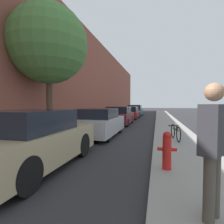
{
  "coord_description": "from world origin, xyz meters",
  "views": [
    {
      "loc": [
        2.03,
        1.43,
        1.64
      ],
      "look_at": [
        -0.58,
        11.76,
        1.16
      ],
      "focal_mm": 28.78,
      "sensor_mm": 36.0,
      "label": 1
    }
  ],
  "objects_px": {
    "street_tree_near": "(49,45)",
    "bicycle": "(176,132)",
    "parked_car_teal": "(135,111)",
    "parked_car_silver": "(99,123)",
    "parked_car_red": "(130,113)",
    "pedestrian": "(213,143)",
    "parked_car_champagne": "(35,141)",
    "parked_car_maroon": "(119,116)",
    "fire_hydrant": "(167,150)"
  },
  "relations": [
    {
      "from": "parked_car_champagne",
      "to": "street_tree_near",
      "type": "bearing_deg",
      "value": 118.14
    },
    {
      "from": "parked_car_red",
      "to": "pedestrian",
      "type": "relative_size",
      "value": 2.47
    },
    {
      "from": "fire_hydrant",
      "to": "street_tree_near",
      "type": "bearing_deg",
      "value": 148.52
    },
    {
      "from": "bicycle",
      "to": "fire_hydrant",
      "type": "bearing_deg",
      "value": -107.37
    },
    {
      "from": "parked_car_silver",
      "to": "parked_car_maroon",
      "type": "xyz_separation_m",
      "value": [
        -0.04,
        5.24,
        -0.0
      ]
    },
    {
      "from": "parked_car_teal",
      "to": "street_tree_near",
      "type": "distance_m",
      "value": 18.05
    },
    {
      "from": "parked_car_red",
      "to": "street_tree_near",
      "type": "xyz_separation_m",
      "value": [
        -2.04,
        -12.2,
        3.74
      ]
    },
    {
      "from": "pedestrian",
      "to": "parked_car_champagne",
      "type": "bearing_deg",
      "value": 102.94
    },
    {
      "from": "parked_car_teal",
      "to": "bicycle",
      "type": "xyz_separation_m",
      "value": [
        3.75,
        -17.08,
        -0.27
      ]
    },
    {
      "from": "street_tree_near",
      "to": "pedestrian",
      "type": "height_order",
      "value": "street_tree_near"
    },
    {
      "from": "parked_car_red",
      "to": "fire_hydrant",
      "type": "bearing_deg",
      "value": -78.57
    },
    {
      "from": "parked_car_teal",
      "to": "fire_hydrant",
      "type": "xyz_separation_m",
      "value": [
        3.21,
        -20.71,
        -0.13
      ]
    },
    {
      "from": "parked_car_teal",
      "to": "parked_car_red",
      "type": "bearing_deg",
      "value": -88.83
    },
    {
      "from": "parked_car_champagne",
      "to": "street_tree_near",
      "type": "height_order",
      "value": "street_tree_near"
    },
    {
      "from": "parked_car_champagne",
      "to": "parked_car_silver",
      "type": "height_order",
      "value": "parked_car_champagne"
    },
    {
      "from": "parked_car_champagne",
      "to": "parked_car_teal",
      "type": "distance_m",
      "value": 21.13
    },
    {
      "from": "street_tree_near",
      "to": "bicycle",
      "type": "height_order",
      "value": "street_tree_near"
    },
    {
      "from": "bicycle",
      "to": "parked_car_maroon",
      "type": "bearing_deg",
      "value": 112.69
    },
    {
      "from": "parked_car_champagne",
      "to": "parked_car_silver",
      "type": "relative_size",
      "value": 0.99
    },
    {
      "from": "parked_car_maroon",
      "to": "fire_hydrant",
      "type": "xyz_separation_m",
      "value": [
        3.14,
        -9.58,
        -0.1
      ]
    },
    {
      "from": "street_tree_near",
      "to": "parked_car_teal",
      "type": "bearing_deg",
      "value": 83.73
    },
    {
      "from": "parked_car_red",
      "to": "pedestrian",
      "type": "xyz_separation_m",
      "value": [
        3.58,
        -17.11,
        0.49
      ]
    },
    {
      "from": "pedestrian",
      "to": "street_tree_near",
      "type": "bearing_deg",
      "value": 81.56
    },
    {
      "from": "parked_car_champagne",
      "to": "street_tree_near",
      "type": "xyz_separation_m",
      "value": [
        -1.91,
        3.57,
        3.68
      ]
    },
    {
      "from": "parked_car_silver",
      "to": "parked_car_red",
      "type": "xyz_separation_m",
      "value": [
        -0.0,
        11.02,
        -0.03
      ]
    },
    {
      "from": "parked_car_silver",
      "to": "street_tree_near",
      "type": "relative_size",
      "value": 0.66
    },
    {
      "from": "parked_car_silver",
      "to": "parked_car_teal",
      "type": "xyz_separation_m",
      "value": [
        -0.11,
        16.37,
        0.03
      ]
    },
    {
      "from": "parked_car_maroon",
      "to": "pedestrian",
      "type": "distance_m",
      "value": 11.9
    },
    {
      "from": "street_tree_near",
      "to": "fire_hydrant",
      "type": "relative_size",
      "value": 6.9
    },
    {
      "from": "parked_car_champagne",
      "to": "parked_car_silver",
      "type": "distance_m",
      "value": 4.76
    },
    {
      "from": "parked_car_maroon",
      "to": "pedestrian",
      "type": "xyz_separation_m",
      "value": [
        3.62,
        -11.33,
        0.46
      ]
    },
    {
      "from": "parked_car_maroon",
      "to": "street_tree_near",
      "type": "bearing_deg",
      "value": -107.31
    },
    {
      "from": "parked_car_silver",
      "to": "bicycle",
      "type": "relative_size",
      "value": 2.69
    },
    {
      "from": "parked_car_maroon",
      "to": "bicycle",
      "type": "distance_m",
      "value": 6.99
    },
    {
      "from": "fire_hydrant",
      "to": "bicycle",
      "type": "distance_m",
      "value": 3.67
    },
    {
      "from": "parked_car_red",
      "to": "fire_hydrant",
      "type": "height_order",
      "value": "parked_car_red"
    },
    {
      "from": "street_tree_near",
      "to": "bicycle",
      "type": "bearing_deg",
      "value": 4.85
    },
    {
      "from": "parked_car_red",
      "to": "parked_car_teal",
      "type": "height_order",
      "value": "parked_car_teal"
    },
    {
      "from": "parked_car_silver",
      "to": "parked_car_red",
      "type": "relative_size",
      "value": 0.92
    },
    {
      "from": "parked_car_silver",
      "to": "parked_car_red",
      "type": "bearing_deg",
      "value": 90.02
    },
    {
      "from": "parked_car_silver",
      "to": "parked_car_red",
      "type": "height_order",
      "value": "parked_car_silver"
    },
    {
      "from": "street_tree_near",
      "to": "pedestrian",
      "type": "xyz_separation_m",
      "value": [
        5.62,
        -4.9,
        -3.25
      ]
    },
    {
      "from": "parked_car_red",
      "to": "bicycle",
      "type": "bearing_deg",
      "value": -72.76
    },
    {
      "from": "parked_car_champagne",
      "to": "pedestrian",
      "type": "xyz_separation_m",
      "value": [
        3.71,
        -1.33,
        0.42
      ]
    },
    {
      "from": "pedestrian",
      "to": "parked_car_teal",
      "type": "bearing_deg",
      "value": 41.99
    },
    {
      "from": "street_tree_near",
      "to": "bicycle",
      "type": "relative_size",
      "value": 4.05
    },
    {
      "from": "parked_car_red",
      "to": "parked_car_teal",
      "type": "relative_size",
      "value": 0.99
    },
    {
      "from": "parked_car_teal",
      "to": "fire_hydrant",
      "type": "bearing_deg",
      "value": -81.18
    },
    {
      "from": "parked_car_maroon",
      "to": "bicycle",
      "type": "xyz_separation_m",
      "value": [
        3.67,
        -5.94,
        -0.24
      ]
    },
    {
      "from": "parked_car_silver",
      "to": "pedestrian",
      "type": "bearing_deg",
      "value": -59.58
    }
  ]
}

